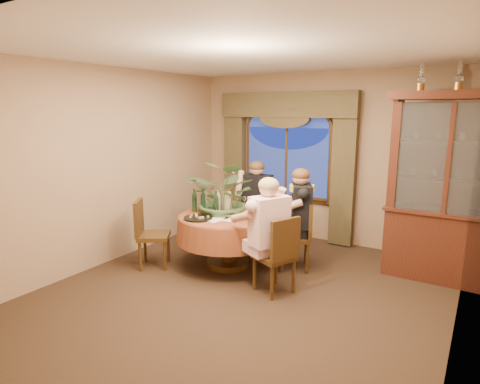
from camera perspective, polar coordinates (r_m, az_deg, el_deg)
The scene contains 36 objects.
floor at distance 5.05m, azimuth 0.48°, elevation -14.23°, with size 5.00×5.00×0.00m, color black.
wall_back at distance 6.85m, azimuth 11.46°, elevation 4.70°, with size 4.50×4.50×0.00m, color #927457.
wall_right at distance 3.97m, azimuth 29.54°, elevation -1.57°, with size 5.00×5.00×0.00m, color #927457.
ceiling at distance 4.58m, azimuth 0.54°, elevation 19.15°, with size 5.00×5.00×0.00m, color white.
window at distance 7.03m, azimuth 6.63°, elevation 4.20°, with size 1.62×0.10×1.32m, color navy, non-canonical shape.
arched_transom at distance 6.97m, azimuth 6.78°, elevation 10.57°, with size 1.60×0.06×0.44m, color navy, non-canonical shape.
drapery_left at distance 7.49m, azimuth -0.71°, elevation 3.82°, with size 0.38×0.14×2.32m, color #3F361E.
drapery_right at distance 6.63m, azimuth 14.50°, elevation 2.42°, with size 0.38×0.14×2.32m, color #3F361E.
swag_valance at distance 6.90m, azimuth 6.53°, elevation 12.23°, with size 2.45×0.16×0.42m, color #3F361E, non-canonical shape.
dining_table at distance 5.75m, azimuth -1.71°, elevation -6.88°, with size 1.47×1.47×0.75m, color maroon.
china_cabinet at distance 5.73m, azimuth 27.36°, elevation 0.39°, with size 1.49×0.59×2.43m, color #36140B.
oil_lamp_left at distance 5.70m, azimuth 24.34°, elevation 14.61°, with size 0.11×0.11×0.34m, color #A5722D, non-canonical shape.
oil_lamp_center at distance 5.66m, azimuth 28.70°, elevation 14.26°, with size 0.11×0.11×0.34m, color #A5722D, non-canonical shape.
chair_right at distance 4.94m, azimuth 4.89°, elevation -8.82°, with size 0.42×0.42×0.96m, color black.
chair_back_right at distance 5.66m, azimuth 7.79°, elevation -6.16°, with size 0.42×0.42×0.96m, color black.
chair_back at distance 6.42m, azimuth 3.82°, elevation -3.94°, with size 0.42×0.42×0.96m, color black.
chair_front_left at distance 5.81m, azimuth -12.15°, elevation -5.86°, with size 0.42×0.42×0.96m, color black.
person_pink at distance 4.83m, azimuth 4.15°, elevation -6.30°, with size 0.51×0.47×1.43m, color beige, non-canonical shape.
person_back at distance 6.44m, azimuth 2.46°, elevation -1.76°, with size 0.51×0.46×1.42m, color black, non-canonical shape.
person_scarf at distance 5.64m, azimuth 8.68°, elevation -3.79°, with size 0.51×0.47×1.43m, color black, non-canonical shape.
stoneware_vase at distance 5.77m, azimuth -1.83°, elevation -1.43°, with size 0.16×0.16×0.29m, color tan, non-canonical shape.
centerpiece_plant at distance 5.64m, azimuth -2.01°, elevation 3.46°, with size 1.04×1.15×0.90m, color #3D5834.
olive_bowl at distance 5.52m, azimuth -1.56°, elevation -3.32°, with size 0.17×0.17×0.05m, color #566135.
cheese_platter at distance 5.46m, azimuth -5.98°, elevation -3.71°, with size 0.39×0.39×0.02m, color black.
wine_bottle_0 at distance 5.87m, azimuth -3.04°, elevation -1.02°, with size 0.07×0.07×0.33m, color black.
wine_bottle_1 at distance 5.78m, azimuth -5.28°, elevation -1.25°, with size 0.07×0.07×0.33m, color black.
wine_bottle_2 at distance 5.63m, azimuth -3.41°, elevation -1.57°, with size 0.07×0.07×0.33m, color black.
wine_bottle_3 at distance 5.76m, azimuth -3.11°, elevation -1.28°, with size 0.07×0.07×0.33m, color tan.
wine_bottle_4 at distance 5.93m, azimuth -4.99°, elevation -0.92°, with size 0.07×0.07×0.33m, color tan.
wine_bottle_5 at distance 5.82m, azimuth -6.51°, elevation -1.19°, with size 0.07×0.07×0.33m, color black.
tasting_paper_0 at distance 5.43m, azimuth -1.03°, elevation -3.83°, with size 0.21×0.30×0.00m, color white.
tasting_paper_1 at distance 5.72m, azimuth 2.29°, elevation -3.01°, with size 0.21×0.30×0.00m, color white.
tasting_paper_2 at distance 5.41m, azimuth -3.46°, elevation -3.89°, with size 0.21×0.30×0.00m, color white.
wine_glass_person_pink at distance 5.21m, azimuth 0.90°, elevation -3.51°, with size 0.07×0.07×0.18m, color silver, non-canonical shape.
wine_glass_person_back at distance 6.04m, azimuth 0.63°, elevation -1.39°, with size 0.07×0.07×0.18m, color silver, non-canonical shape.
wine_glass_person_scarf at distance 5.59m, azimuth 3.28°, elevation -2.47°, with size 0.07×0.07×0.18m, color silver, non-canonical shape.
Camera 1 is at (2.35, -3.88, 2.20)m, focal length 30.00 mm.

